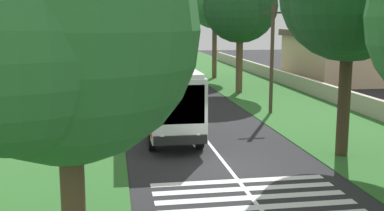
# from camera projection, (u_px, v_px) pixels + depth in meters

# --- Properties ---
(ground) EXTENTS (160.00, 160.00, 0.00)m
(ground) POSITION_uv_depth(u_px,v_px,m) (228.00, 167.00, 20.32)
(ground) COLOR #262628
(grass_verge_left) EXTENTS (120.00, 8.00, 0.04)m
(grass_verge_left) POSITION_uv_depth(u_px,v_px,m) (63.00, 109.00, 33.60)
(grass_verge_left) COLOR #2D6628
(grass_verge_left) RESTS_ON ground
(grass_verge_right) EXTENTS (120.00, 8.00, 0.04)m
(grass_verge_right) POSITION_uv_depth(u_px,v_px,m) (288.00, 103.00, 36.19)
(grass_verge_right) COLOR #2D6628
(grass_verge_right) RESTS_ON ground
(centre_line) EXTENTS (110.00, 0.16, 0.01)m
(centre_line) POSITION_uv_depth(u_px,v_px,m) (180.00, 106.00, 34.90)
(centre_line) COLOR silver
(centre_line) RESTS_ON ground
(coach_bus) EXTENTS (11.16, 2.62, 3.73)m
(coach_bus) POSITION_uv_depth(u_px,v_px,m) (166.00, 93.00, 26.61)
(coach_bus) COLOR white
(coach_bus) RESTS_ON ground
(zebra_crossing) EXTENTS (4.95, 6.80, 0.01)m
(zebra_crossing) POSITION_uv_depth(u_px,v_px,m) (255.00, 202.00, 16.42)
(zebra_crossing) COLOR silver
(zebra_crossing) RESTS_ON ground
(trailing_car_0) EXTENTS (4.30, 1.78, 1.43)m
(trailing_car_0) POSITION_uv_depth(u_px,v_px,m) (185.00, 82.00, 43.26)
(trailing_car_0) COLOR #B21E1E
(trailing_car_0) RESTS_ON ground
(trailing_car_1) EXTENTS (4.30, 1.78, 1.43)m
(trailing_car_1) POSITION_uv_depth(u_px,v_px,m) (177.00, 73.00, 50.82)
(trailing_car_1) COLOR #B7A893
(trailing_car_1) RESTS_ON ground
(trailing_car_2) EXTENTS (4.30, 1.78, 1.43)m
(trailing_car_2) POSITION_uv_depth(u_px,v_px,m) (136.00, 67.00, 57.10)
(trailing_car_2) COLOR #145933
(trailing_car_2) RESTS_ON ground
(trailing_car_3) EXTENTS (4.30, 1.78, 1.43)m
(trailing_car_3) POSITION_uv_depth(u_px,v_px,m) (162.00, 63.00, 62.87)
(trailing_car_3) COLOR navy
(trailing_car_3) RESTS_ON ground
(roadside_tree_left_0) EXTENTS (7.10, 6.15, 8.92)m
(roadside_tree_left_0) POSITION_uv_depth(u_px,v_px,m) (58.00, 37.00, 10.88)
(roadside_tree_left_0) COLOR brown
(roadside_tree_left_0) RESTS_ON grass_verge_left
(roadside_tree_left_1) EXTENTS (6.69, 5.62, 10.23)m
(roadside_tree_left_1) POSITION_uv_depth(u_px,v_px,m) (105.00, 10.00, 57.78)
(roadside_tree_left_1) COLOR #3D2D1E
(roadside_tree_left_1) RESTS_ON grass_verge_left
(roadside_tree_left_3) EXTENTS (6.46, 5.51, 11.02)m
(roadside_tree_left_3) POSITION_uv_depth(u_px,v_px,m) (106.00, 0.00, 48.43)
(roadside_tree_left_3) COLOR #4C3826
(roadside_tree_left_3) RESTS_ON grass_verge_left
(roadside_tree_right_0) EXTENTS (8.02, 6.33, 10.45)m
(roadside_tree_right_0) POSITION_uv_depth(u_px,v_px,m) (238.00, 8.00, 40.20)
(roadside_tree_right_0) COLOR brown
(roadside_tree_right_0) RESTS_ON grass_verge_right
(roadside_tree_right_3) EXTENTS (7.26, 5.93, 11.02)m
(roadside_tree_right_3) POSITION_uv_depth(u_px,v_px,m) (213.00, 2.00, 50.34)
(roadside_tree_right_3) COLOR brown
(roadside_tree_right_3) RESTS_ON grass_verge_right
(utility_pole) EXTENTS (0.24, 1.40, 7.16)m
(utility_pole) POSITION_uv_depth(u_px,v_px,m) (272.00, 57.00, 31.53)
(utility_pole) COLOR #473828
(utility_pole) RESTS_ON grass_verge_right
(roadside_wall) EXTENTS (70.00, 0.40, 1.21)m
(roadside_wall) POSITION_uv_depth(u_px,v_px,m) (305.00, 85.00, 41.47)
(roadside_wall) COLOR #B2A893
(roadside_wall) RESTS_ON grass_verge_right
(roadside_building) EXTENTS (11.91, 8.43, 5.19)m
(roadside_building) POSITION_uv_depth(u_px,v_px,m) (338.00, 55.00, 48.53)
(roadside_building) COLOR beige
(roadside_building) RESTS_ON ground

